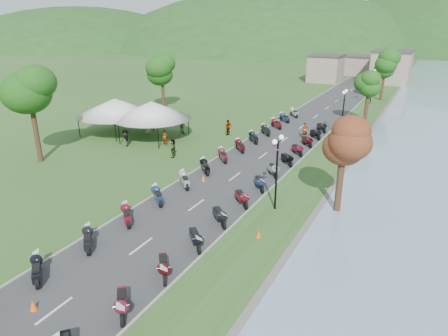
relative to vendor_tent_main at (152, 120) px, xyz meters
The scene contains 13 objects.
road 17.63m from the vendor_tent_main, 43.54° to the left, with size 7.00×120.00×0.02m, color #39393C.
hills_backdrop 172.55m from the vendor_tent_main, 85.78° to the left, with size 360.00×120.00×76.00m, color #285621, non-canonical shape.
far_building 58.06m from the vendor_tent_main, 79.38° to the left, with size 18.00×16.00×5.00m, color gray.
moto_row_left 12.97m from the vendor_tent_main, 38.07° to the right, with size 2.60×51.60×1.10m, color #331411, non-canonical shape.
moto_row_right 17.11m from the vendor_tent_main, 25.45° to the right, with size 2.60×39.16×1.10m, color #331411, non-canonical shape.
vendor_tent_main is the anchor object (origin of this frame).
vendor_tent_side 4.54m from the vendor_tent_main, behind, with size 5.62×5.62×4.00m, color silver, non-canonical shape.
tree_park_left 12.06m from the vendor_tent_main, 113.11° to the right, with size 3.84×3.84×10.66m, color #236218, non-canonical shape.
tree_lakeside 23.02m from the vendor_tent_main, 20.80° to the right, with size 2.77×2.77×7.69m, color #236218, non-canonical shape.
pedestrian_a 3.65m from the vendor_tent_main, 30.17° to the right, with size 0.58×0.42×1.59m, color slate.
pedestrian_b 4.12m from the vendor_tent_main, 62.76° to the left, with size 0.85×0.47×1.75m, color slate.
pedestrian_c 4.16m from the vendor_tent_main, 100.18° to the right, with size 1.10×0.46×1.71m, color slate.
traffic_cone_near 27.11m from the vendor_tent_main, 64.02° to the right, with size 0.34×0.34×0.53m, color #F2590C.
Camera 1 is at (13.26, -5.14, 12.10)m, focal length 32.00 mm.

